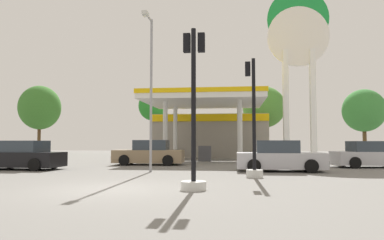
# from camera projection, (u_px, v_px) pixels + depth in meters

# --- Properties ---
(ground_plane) EXTENTS (90.00, 90.00, 0.00)m
(ground_plane) POSITION_uv_depth(u_px,v_px,m) (112.00, 189.00, 10.63)
(ground_plane) COLOR slate
(ground_plane) RESTS_ON ground
(gas_station) EXTENTS (10.01, 14.49, 4.83)m
(gas_station) POSITION_uv_depth(u_px,v_px,m) (211.00, 132.00, 32.36)
(gas_station) COLOR gray
(gas_station) RESTS_ON ground
(station_pole_sign) EXTENTS (4.69, 0.56, 13.33)m
(station_pole_sign) POSITION_uv_depth(u_px,v_px,m) (298.00, 48.00, 27.74)
(station_pole_sign) COLOR white
(station_pole_sign) RESTS_ON ground
(car_0) EXTENTS (4.17, 2.16, 1.44)m
(car_0) POSITION_uv_depth(u_px,v_px,m) (371.00, 155.00, 19.61)
(car_0) COLOR black
(car_0) RESTS_ON ground
(car_1) EXTENTS (4.10, 1.89, 1.47)m
(car_1) POSITION_uv_depth(u_px,v_px,m) (279.00, 157.00, 17.01)
(car_1) COLOR black
(car_1) RESTS_ON ground
(car_2) EXTENTS (4.16, 2.03, 1.46)m
(car_2) POSITION_uv_depth(u_px,v_px,m) (22.00, 156.00, 18.15)
(car_2) COLOR black
(car_2) RESTS_ON ground
(car_3) EXTENTS (4.26, 2.05, 1.50)m
(car_3) POSITION_uv_depth(u_px,v_px,m) (149.00, 154.00, 21.79)
(car_3) COLOR black
(car_3) RESTS_ON ground
(traffic_signal_0) EXTENTS (0.66, 0.69, 4.72)m
(traffic_signal_0) POSITION_uv_depth(u_px,v_px,m) (253.00, 138.00, 14.14)
(traffic_signal_0) COLOR silver
(traffic_signal_0) RESTS_ON ground
(traffic_signal_2) EXTENTS (0.74, 0.74, 4.78)m
(traffic_signal_2) POSITION_uv_depth(u_px,v_px,m) (194.00, 128.00, 10.57)
(traffic_signal_2) COLOR silver
(traffic_signal_2) RESTS_ON ground
(tree_0) EXTENTS (4.32, 4.32, 7.34)m
(tree_0) POSITION_uv_depth(u_px,v_px,m) (40.00, 108.00, 37.94)
(tree_0) COLOR brown
(tree_0) RESTS_ON ground
(tree_1) EXTENTS (2.82, 2.82, 6.44)m
(tree_1) POSITION_uv_depth(u_px,v_px,m) (153.00, 106.00, 35.66)
(tree_1) COLOR brown
(tree_1) RESTS_ON ground
(tree_2) EXTENTS (4.03, 4.03, 6.68)m
(tree_2) POSITION_uv_depth(u_px,v_px,m) (264.00, 107.00, 34.22)
(tree_2) COLOR brown
(tree_2) RESTS_ON ground
(tree_3) EXTENTS (3.96, 3.96, 6.42)m
(tree_3) POSITION_uv_depth(u_px,v_px,m) (364.00, 111.00, 34.20)
(tree_3) COLOR brown
(tree_3) RESTS_ON ground
(corner_streetlamp) EXTENTS (0.24, 1.48, 7.21)m
(corner_streetlamp) POSITION_uv_depth(u_px,v_px,m) (150.00, 79.00, 16.64)
(corner_streetlamp) COLOR gray
(corner_streetlamp) RESTS_ON ground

